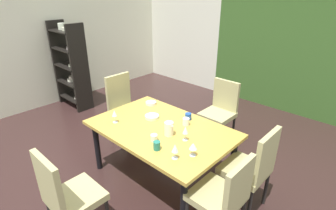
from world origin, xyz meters
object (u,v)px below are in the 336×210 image
at_px(dining_table, 161,133).
at_px(chair_head_near, 66,194).
at_px(pitcher_near_window, 169,129).
at_px(cup_right, 157,146).
at_px(wine_glass_rear, 175,148).
at_px(cup_east, 188,116).
at_px(serving_bowl_north, 151,103).
at_px(chair_head_far, 220,109).
at_px(wine_glass_near_shelf, 185,130).
at_px(cup_corner, 186,122).
at_px(chair_right_far, 253,166).
at_px(wine_glass_south, 114,114).
at_px(wine_glass_front, 193,146).
at_px(chair_left_far, 124,106).
at_px(chair_right_near, 224,195).
at_px(display_shelf, 70,65).
at_px(cup_center, 154,138).
at_px(serving_bowl_west, 152,117).

xyz_separation_m(dining_table, chair_head_near, (0.03, -1.24, -0.08)).
bearing_deg(pitcher_near_window, cup_right, -70.34).
xyz_separation_m(chair_head_near, pitcher_near_window, (0.15, 1.17, 0.24)).
bearing_deg(wine_glass_rear, chair_head_near, -118.82).
bearing_deg(cup_east, serving_bowl_north, 179.69).
xyz_separation_m(chair_head_far, cup_right, (0.24, -1.59, 0.21)).
xyz_separation_m(wine_glass_near_shelf, cup_corner, (-0.21, 0.27, -0.08)).
distance_m(chair_right_far, cup_east, 0.98).
distance_m(wine_glass_near_shelf, cup_right, 0.36).
xyz_separation_m(wine_glass_south, cup_corner, (0.67, 0.54, -0.07)).
bearing_deg(wine_glass_front, chair_left_far, 164.92).
distance_m(dining_table, chair_head_near, 1.24).
bearing_deg(chair_right_far, wine_glass_near_shelf, 113.07).
distance_m(chair_right_near, display_shelf, 3.98).
distance_m(display_shelf, pitcher_near_window, 3.09).
relative_size(chair_left_far, cup_east, 12.71).
distance_m(chair_head_far, wine_glass_south, 1.65).
height_order(wine_glass_rear, cup_center, wine_glass_rear).
height_order(chair_head_near, cup_east, chair_head_near).
bearing_deg(chair_head_near, cup_corner, 84.64).
relative_size(chair_head_far, serving_bowl_west, 5.51).
bearing_deg(wine_glass_front, wine_glass_south, -174.71).
xyz_separation_m(chair_left_far, chair_right_near, (2.10, -0.53, -0.04)).
bearing_deg(dining_table, serving_bowl_north, 146.58).
xyz_separation_m(chair_head_near, wine_glass_rear, (0.49, 0.89, 0.27)).
height_order(wine_glass_near_shelf, cup_east, wine_glass_near_shelf).
bearing_deg(dining_table, chair_right_near, -14.12).
distance_m(wine_glass_near_shelf, cup_east, 0.49).
relative_size(chair_left_far, serving_bowl_north, 7.15).
bearing_deg(chair_head_far, chair_left_far, 41.49).
height_order(wine_glass_near_shelf, cup_center, wine_glass_near_shelf).
distance_m(chair_right_far, cup_right, 1.00).
distance_m(dining_table, cup_corner, 0.33).
bearing_deg(chair_head_far, wine_glass_near_shelf, 105.25).
bearing_deg(serving_bowl_west, cup_corner, 19.87).
bearing_deg(serving_bowl_west, chair_head_far, 75.25).
bearing_deg(chair_head_far, cup_right, 98.76).
xyz_separation_m(wine_glass_near_shelf, wine_glass_front, (0.24, -0.17, -0.02)).
distance_m(chair_left_far, wine_glass_rear, 1.71).
distance_m(wine_glass_near_shelf, wine_glass_front, 0.29).
height_order(wine_glass_rear, cup_corner, wine_glass_rear).
bearing_deg(display_shelf, wine_glass_south, -16.34).
height_order(chair_right_near, wine_glass_rear, chair_right_near).
bearing_deg(chair_right_far, cup_center, 119.99).
relative_size(wine_glass_south, wine_glass_front, 1.14).
height_order(display_shelf, serving_bowl_north, display_shelf).
bearing_deg(wine_glass_rear, cup_east, 120.30).
distance_m(dining_table, wine_glass_rear, 0.65).
bearing_deg(cup_right, serving_bowl_north, 139.53).
bearing_deg(cup_corner, wine_glass_rear, -59.32).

